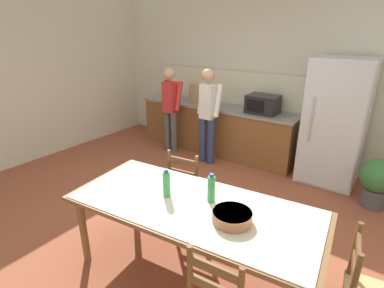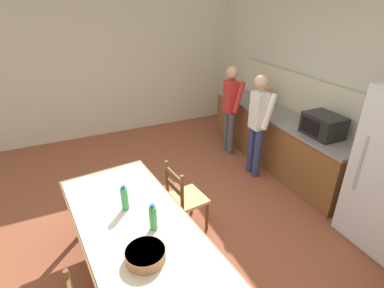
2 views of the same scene
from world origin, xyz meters
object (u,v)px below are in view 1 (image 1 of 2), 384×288
at_px(microwave, 263,104).
at_px(serving_bowl, 232,216).
at_px(chair_side_far_left, 188,185).
at_px(person_at_sink, 170,106).
at_px(paper_bag, 197,93).
at_px(person_at_counter, 208,112).
at_px(potted_plant, 378,180).
at_px(bottle_off_centre, 211,189).
at_px(bottle_near_centre, 167,184).
at_px(refrigerator, 335,123).
at_px(dining_table, 193,211).

height_order(microwave, serving_bowl, microwave).
bearing_deg(chair_side_far_left, serving_bowl, 135.56).
relative_size(serving_bowl, person_at_sink, 0.20).
distance_m(paper_bag, person_at_sink, 0.58).
relative_size(chair_side_far_left, person_at_counter, 0.56).
height_order(chair_side_far_left, person_at_counter, person_at_counter).
bearing_deg(microwave, potted_plant, -13.86).
bearing_deg(paper_bag, potted_plant, -8.01).
height_order(paper_bag, serving_bowl, paper_bag).
height_order(bottle_off_centre, serving_bowl, bottle_off_centre).
height_order(paper_bag, person_at_counter, person_at_counter).
xyz_separation_m(paper_bag, person_at_sink, (-0.25, -0.49, -0.19)).
xyz_separation_m(person_at_sink, person_at_counter, (0.82, -0.02, 0.02)).
distance_m(person_at_sink, potted_plant, 3.41).
relative_size(serving_bowl, person_at_counter, 0.20).
distance_m(bottle_near_centre, chair_side_far_left, 0.92).
bearing_deg(bottle_off_centre, refrigerator, 79.47).
height_order(person_at_sink, person_at_counter, person_at_counter).
height_order(bottle_off_centre, person_at_counter, person_at_counter).
xyz_separation_m(serving_bowl, person_at_sink, (-2.51, 2.29, 0.07)).
bearing_deg(microwave, chair_side_far_left, -91.00).
xyz_separation_m(microwave, bottle_near_centre, (0.27, -2.79, -0.15)).
relative_size(dining_table, serving_bowl, 7.29).
bearing_deg(dining_table, microwave, 101.20).
height_order(paper_bag, bottle_near_centre, paper_bag).
relative_size(person_at_sink, potted_plant, 2.36).
bearing_deg(person_at_sink, paper_bag, -26.68).
relative_size(bottle_near_centre, person_at_sink, 0.17).
relative_size(bottle_off_centre, person_at_counter, 0.17).
bearing_deg(bottle_near_centre, refrigerator, 72.70).
distance_m(paper_bag, person_at_counter, 0.79).
bearing_deg(refrigerator, serving_bowl, -93.83).
xyz_separation_m(microwave, paper_bag, (-1.31, -0.01, 0.03)).
xyz_separation_m(microwave, chair_side_far_left, (-0.04, -2.04, -0.60)).
xyz_separation_m(dining_table, serving_bowl, (0.40, -0.03, 0.12)).
height_order(microwave, paper_bag, paper_bag).
distance_m(refrigerator, person_at_counter, 1.93).
distance_m(microwave, chair_side_far_left, 2.12).
bearing_deg(paper_bag, serving_bowl, -50.94).
bearing_deg(person_at_counter, person_at_sink, 88.62).
bearing_deg(serving_bowl, dining_table, 175.42).
height_order(dining_table, serving_bowl, serving_bowl).
bearing_deg(chair_side_far_left, bottle_off_centre, 132.24).
xyz_separation_m(dining_table, chair_side_far_left, (-0.58, 0.72, -0.25)).
relative_size(person_at_sink, person_at_counter, 0.97).
bearing_deg(paper_bag, chair_side_far_left, -57.79).
relative_size(refrigerator, paper_bag, 5.13).
bearing_deg(paper_bag, person_at_counter, -41.67).
height_order(paper_bag, bottle_off_centre, paper_bag).
bearing_deg(chair_side_far_left, microwave, -97.90).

